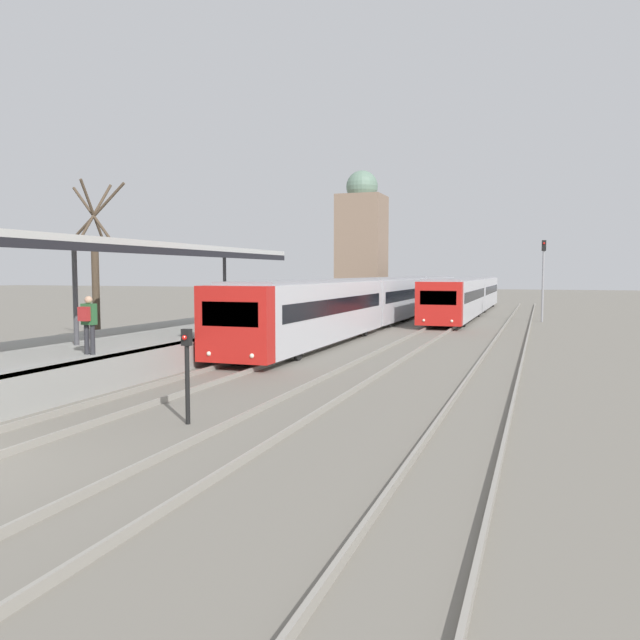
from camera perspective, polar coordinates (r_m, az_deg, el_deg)
track_middle_line at (r=9.48m, az=-17.65°, el=-15.52°), size 1.51×120.00×0.15m
track_right_line at (r=7.86m, az=8.84°, el=-19.63°), size 1.50×120.00×0.15m
platform_canopy at (r=21.38m, az=-21.49°, el=6.51°), size 4.00×24.94×3.37m
person_on_platform at (r=18.79m, az=-20.43°, el=-0.00°), size 0.40×0.40×1.66m
train_near at (r=41.86m, az=6.31°, el=2.10°), size 2.66×45.03×2.94m
train_far at (r=50.06m, az=13.32°, el=2.33°), size 2.63×29.27×2.86m
signal_post_near at (r=13.69m, az=-12.06°, el=-4.13°), size 0.20×0.21×2.06m
signal_mast_far at (r=43.80m, az=19.74°, el=4.23°), size 0.28×0.29×5.39m
distant_domed_building at (r=56.93m, az=3.83°, el=6.93°), size 4.00×4.00×12.41m
bare_tree_background at (r=28.83m, az=-19.85°, el=4.24°), size 3.26×2.03×7.16m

